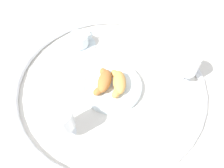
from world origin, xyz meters
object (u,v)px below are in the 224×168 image
(pastry_plate, at_px, (112,86))
(sugar_packet, at_px, (94,138))
(croissant_large, at_px, (119,82))
(juice_glass_right, at_px, (188,64))
(coffee_cup_near, at_px, (80,41))
(folded_napkin, at_px, (43,73))
(croissant_small, at_px, (104,81))
(juice_glass_left, at_px, (62,120))

(pastry_plate, distance_m, sugar_packet, 0.21)
(croissant_large, bearing_deg, juice_glass_right, -93.21)
(coffee_cup_near, relative_size, folded_napkin, 1.24)
(juice_glass_right, bearing_deg, croissant_small, 83.91)
(croissant_small, bearing_deg, coffee_cup_near, 12.54)
(croissant_large, xyz_separation_m, croissant_small, (0.02, 0.05, 0.00))
(juice_glass_right, relative_size, folded_napkin, 1.27)
(coffee_cup_near, xyz_separation_m, juice_glass_left, (-0.39, 0.11, 0.07))
(juice_glass_right, bearing_deg, croissant_large, 86.79)
(croissant_large, height_order, juice_glass_right, juice_glass_right)
(croissant_small, relative_size, sugar_packet, 2.48)
(coffee_cup_near, xyz_separation_m, sugar_packet, (-0.43, 0.02, -0.02))
(sugar_packet, relative_size, folded_napkin, 0.45)
(sugar_packet, bearing_deg, croissant_large, -11.54)
(pastry_plate, distance_m, juice_glass_right, 0.29)
(folded_napkin, bearing_deg, juice_glass_right, -106.39)
(croissant_small, height_order, coffee_cup_near, croissant_small)
(croissant_small, xyz_separation_m, coffee_cup_near, (0.24, 0.05, -0.02))
(croissant_small, distance_m, juice_glass_right, 0.31)
(pastry_plate, relative_size, croissant_large, 1.69)
(folded_napkin, bearing_deg, pastry_plate, -117.88)
(sugar_packet, xyz_separation_m, folded_napkin, (0.31, 0.15, -0.00))
(pastry_plate, bearing_deg, juice_glass_right, -94.63)
(sugar_packet, height_order, folded_napkin, sugar_packet)
(croissant_large, distance_m, juice_glass_right, 0.26)
(coffee_cup_near, bearing_deg, pastry_plate, -161.83)
(croissant_large, relative_size, sugar_packet, 2.69)
(croissant_large, distance_m, juice_glass_left, 0.25)
(croissant_small, xyz_separation_m, juice_glass_left, (-0.15, 0.16, 0.05))
(pastry_plate, bearing_deg, sugar_packet, 150.40)
(juice_glass_right, relative_size, sugar_packet, 2.80)
(coffee_cup_near, relative_size, juice_glass_left, 0.97)
(juice_glass_right, xyz_separation_m, sugar_packet, (-0.16, 0.38, -0.09))
(juice_glass_left, xyz_separation_m, juice_glass_right, (0.12, -0.47, -0.00))
(croissant_small, distance_m, coffee_cup_near, 0.25)
(coffee_cup_near, distance_m, folded_napkin, 0.21)
(coffee_cup_near, relative_size, juice_glass_right, 0.97)
(croissant_small, height_order, sugar_packet, croissant_small)
(juice_glass_left, bearing_deg, juice_glass_right, -76.14)
(pastry_plate, relative_size, folded_napkin, 2.06)
(croissant_large, bearing_deg, juice_glass_left, 121.22)
(juice_glass_left, bearing_deg, pastry_plate, -54.18)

